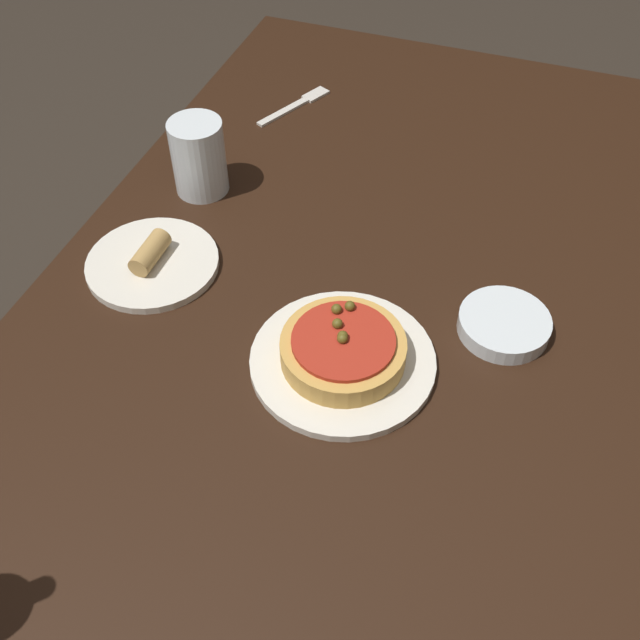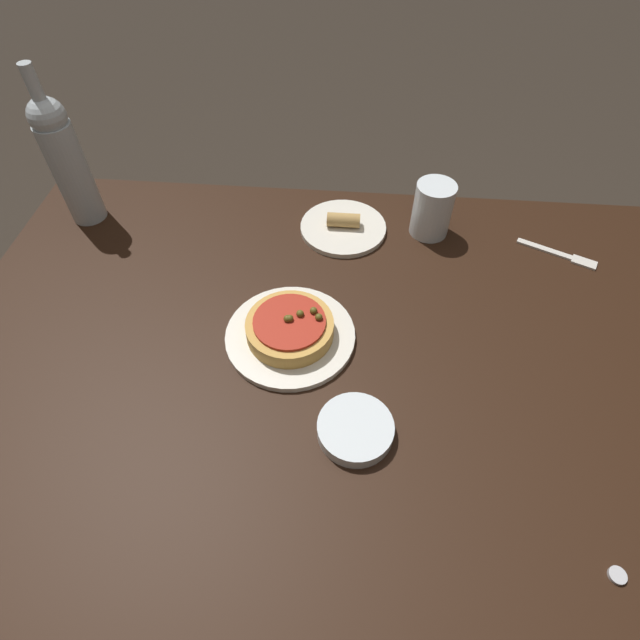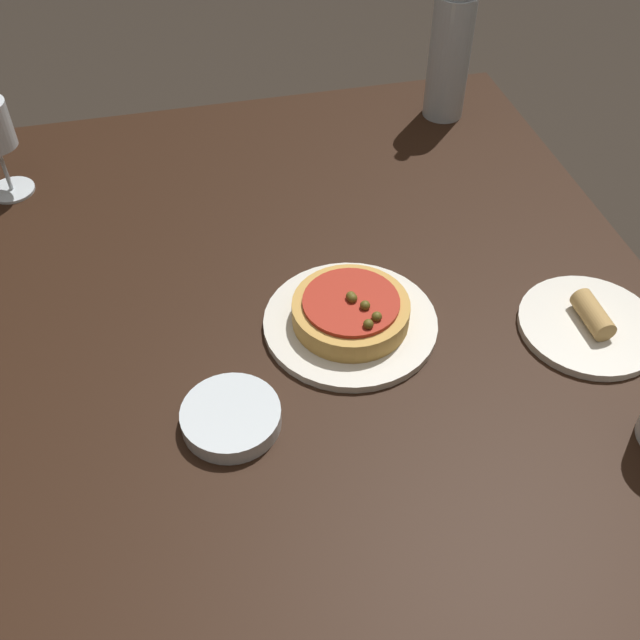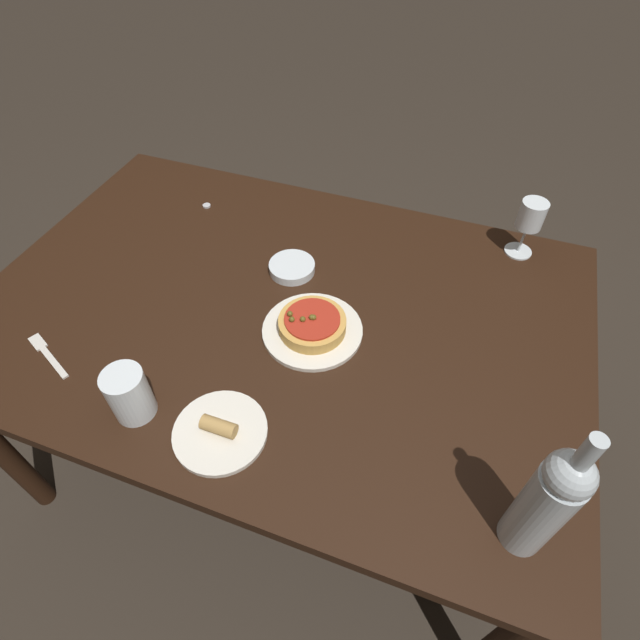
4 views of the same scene
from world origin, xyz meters
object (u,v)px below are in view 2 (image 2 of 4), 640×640
dining_table (346,385)px  bottle_cap (617,575)px  side_bowl (355,429)px  dinner_plate (290,336)px  pizza (290,327)px  wine_bottle (66,159)px  water_cup (432,209)px  fork (562,255)px  side_plate (343,227)px

dining_table → bottle_cap: size_ratio=63.73×
dining_table → side_bowl: side_bowl is taller
dinner_plate → pizza: (0.00, 0.00, 0.02)m
wine_bottle → side_bowl: wine_bottle is taller
dinner_plate → side_bowl: side_bowl is taller
dining_table → bottle_cap: (0.38, -0.32, 0.08)m
dining_table → side_bowl: bearing=-82.2°
dining_table → water_cup: 0.44m
dinner_plate → wine_bottle: size_ratio=0.70×
pizza → fork: bearing=26.2°
side_plate → fork: bearing=-5.6°
wine_bottle → bottle_cap: 1.23m
water_cup → side_plate: bearing=-176.6°
dining_table → pizza: 0.16m
pizza → fork: (0.56, 0.28, -0.03)m
bottle_cap → dinner_plate: bearing=143.0°
wine_bottle → side_plate: size_ratio=1.79×
pizza → side_bowl: (0.13, -0.19, -0.02)m
wine_bottle → dining_table: bearing=-30.7°
bottle_cap → pizza: bearing=143.0°
bottle_cap → dining_table: bearing=139.9°
dining_table → water_cup: water_cup is taller
dining_table → side_plate: 0.38m
wine_bottle → fork: size_ratio=2.15×
water_cup → side_plate: water_cup is taller
dinner_plate → fork: dinner_plate is taller
dining_table → pizza: bearing=155.6°
water_cup → bottle_cap: water_cup is taller
wine_bottle → dinner_plate: bearing=-32.0°
wine_bottle → water_cup: 0.80m
fork → dining_table: bearing=-119.0°
pizza → side_plate: bearing=75.9°
dinner_plate → side_bowl: 0.23m
side_bowl → fork: (0.43, 0.46, -0.01)m
side_plate → water_cup: bearing=3.4°
side_bowl → dining_table: bearing=97.8°
dinner_plate → fork: 0.63m
dinner_plate → water_cup: 0.44m
side_plate → dining_table: bearing=-85.5°
wine_bottle → side_plate: wine_bottle is taller
side_bowl → fork: bearing=47.0°
pizza → wine_bottle: bearing=148.0°
pizza → dining_table: bearing=-24.4°
dinner_plate → pizza: bearing=23.7°
water_cup → fork: size_ratio=0.76×
side_bowl → bottle_cap: 0.41m
side_bowl → side_plate: 0.51m
dining_table → pizza: (-0.11, 0.05, 0.10)m
dining_table → pizza: size_ratio=9.38×
wine_bottle → fork: (1.08, -0.05, -0.15)m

